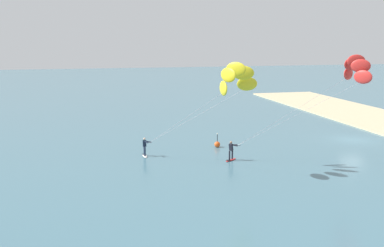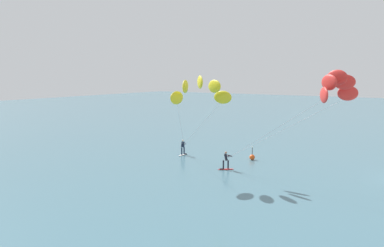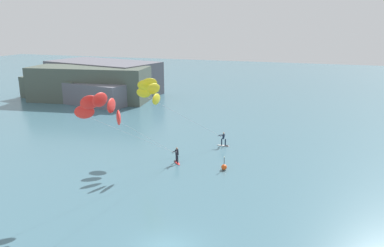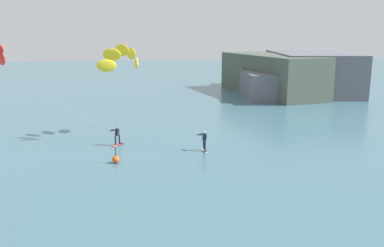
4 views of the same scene
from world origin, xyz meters
TOP-DOWN VIEW (x-y plane):
  - ground_plane at (0.00, 0.00)m, footprint 240.00×240.00m
  - kitesurfer_nearshore at (-7.16, 5.20)m, footprint 5.40×11.87m
  - kitesurfer_mid_water at (-7.93, 15.79)m, footprint 9.41×8.67m
  - marker_buoy at (0.11, 14.48)m, footprint 0.56×0.56m

SIDE VIEW (x-z plane):
  - ground_plane at x=0.00m, z-range 0.00..0.00m
  - marker_buoy at x=0.11m, z-range -0.39..0.99m
  - kitesurfer_mid_water at x=-7.93m, z-range 2.79..11.36m
  - kitesurfer_nearshore at x=-7.16m, z-range 3.02..12.01m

